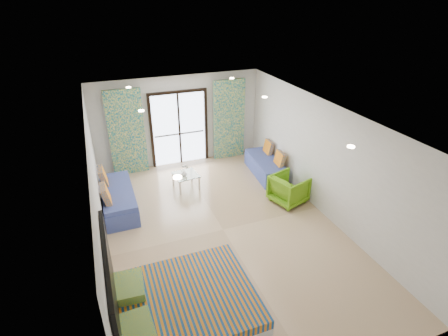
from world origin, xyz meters
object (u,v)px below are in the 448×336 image
object	(u,v)px
coffee_table	(186,176)
armchair	(289,188)
daybed_right	(266,166)
bed	(183,310)
daybed_left	(118,198)

from	to	relation	value
coffee_table	armchair	bearing A→B (deg)	-35.29
daybed_right	armchair	bearing A→B (deg)	-90.43
bed	armchair	size ratio (longest dim) A/B	2.75
daybed_right	coffee_table	distance (m)	2.40
bed	daybed_left	world-z (taller)	daybed_left
daybed_left	armchair	size ratio (longest dim) A/B	2.39
daybed_left	daybed_right	world-z (taller)	daybed_left
coffee_table	armchair	xyz separation A→B (m)	(2.25, -1.60, 0.04)
bed	armchair	world-z (taller)	armchair
daybed_left	coffee_table	bearing A→B (deg)	11.98
bed	armchair	xyz separation A→B (m)	(3.45, 2.63, 0.08)
daybed_right	coffee_table	size ratio (longest dim) A/B	2.50
coffee_table	armchair	size ratio (longest dim) A/B	0.89
bed	daybed_right	world-z (taller)	daybed_right
bed	coffee_table	xyz separation A→B (m)	(1.20, 4.22, 0.05)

